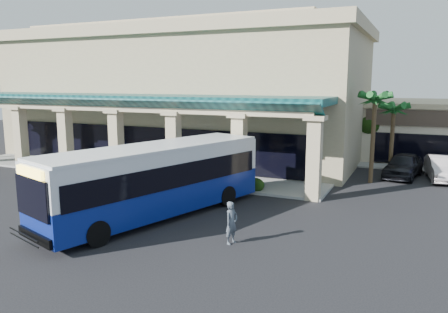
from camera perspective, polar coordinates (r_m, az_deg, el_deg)
The scene contains 10 objects.
ground at distance 22.65m, azimuth -6.66°, elevation -7.19°, with size 110.00×110.00×0.00m, color black.
main_building at distance 39.54m, azimuth -4.88°, elevation 8.43°, with size 30.80×14.80×11.35m, color tan, non-canonical shape.
arcade at distance 32.02m, azimuth -12.84°, elevation 2.84°, with size 30.00×6.20×5.70m, color #093638, non-canonical shape.
palm_0 at distance 29.85m, azimuth 18.91°, elevation 2.93°, with size 2.40×2.40×6.60m, color #13491A, non-canonical shape.
palm_1 at distance 32.80m, azimuth 21.12°, elevation 2.67°, with size 2.40×2.40×5.80m, color #13491A, non-canonical shape.
broadleaf_tree at distance 37.96m, azimuth 18.51°, elevation 2.95°, with size 2.60×2.60×4.81m, color black, non-canonical shape.
transit_bus at distance 21.54m, azimuth -8.85°, elevation -3.25°, with size 2.96×12.70×3.55m, color navy, non-canonical shape.
pedestrian at distance 18.05m, azimuth 0.99°, elevation -8.64°, with size 0.65×0.42×1.77m, color #49535E.
car_silver at distance 32.72m, azimuth 22.37°, elevation -1.06°, with size 2.01×4.98×1.70m, color black.
car_white at distance 32.87m, azimuth 26.64°, elevation -1.39°, with size 1.72×4.94×1.63m, color silver.
Camera 1 is at (11.21, -18.55, 6.59)m, focal length 35.00 mm.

